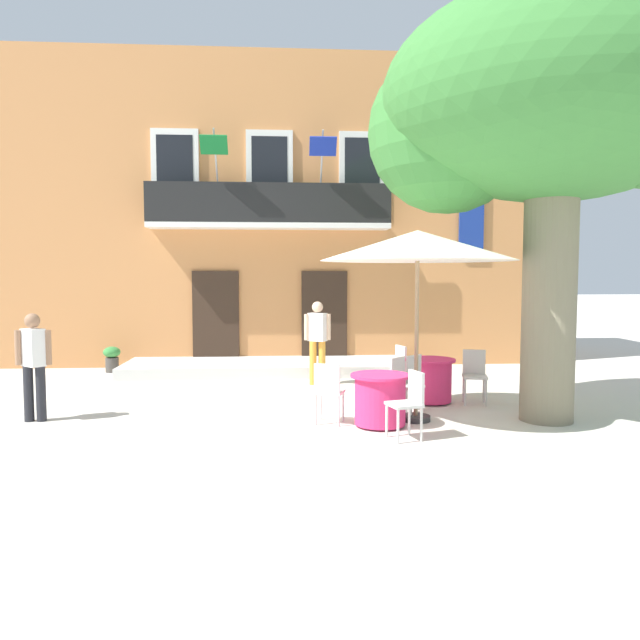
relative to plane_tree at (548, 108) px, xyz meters
name	(u,v)px	position (x,y,z in m)	size (l,w,h in m)	color
ground_plane	(300,413)	(-3.61, 0.71, -4.62)	(120.00, 120.00, 0.00)	beige
building_facade	(271,218)	(-4.16, 7.70, -0.87)	(13.00, 5.09, 7.50)	#CC844C
entrance_step_platform	(270,367)	(-4.16, 4.75, -4.50)	(6.46, 1.92, 0.25)	silver
plane_tree	(548,108)	(0.00, 0.00, 0.00)	(5.15, 4.52, 6.29)	#7F755B
cafe_table_near_tree	(380,399)	(-2.48, -0.21, -4.23)	(0.86, 0.86, 0.76)	#E52D66
cafe_chair_near_tree_0	(409,400)	(-2.21, -0.92, -4.09)	(0.49, 0.49, 0.91)	silver
cafe_chair_near_tree_1	(403,382)	(-2.02, 0.38, -4.09)	(0.57, 0.57, 0.91)	silver
cafe_chair_near_tree_2	(329,389)	(-3.22, -0.06, -4.09)	(0.50, 0.50, 0.91)	silver
cafe_table_middle	(430,380)	(-1.36, 1.34, -4.23)	(0.86, 0.86, 0.76)	#E52D66
cafe_chair_middle_0	(474,372)	(-0.61, 1.24, -4.09)	(0.48, 0.48, 0.91)	silver
cafe_chair_middle_1	(406,366)	(-1.63, 2.04, -4.09)	(0.49, 0.49, 0.91)	silver
cafe_chair_middle_2	(408,378)	(-1.86, 0.78, -4.09)	(0.57, 0.57, 0.91)	silver
cafe_umbrella	(418,246)	(-1.89, 0.07, -2.01)	(2.90, 2.90, 2.85)	#997A56
ground_planter_left	(112,358)	(-7.74, 5.04, -4.29)	(0.38, 0.38, 0.58)	#47423D
pedestrian_near_entrance	(34,361)	(-7.60, 0.42, -3.71)	(0.53, 0.39, 1.62)	#232328
pedestrian_mid_plaza	(317,338)	(-3.18, 3.18, -3.68)	(0.53, 0.36, 1.67)	gold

